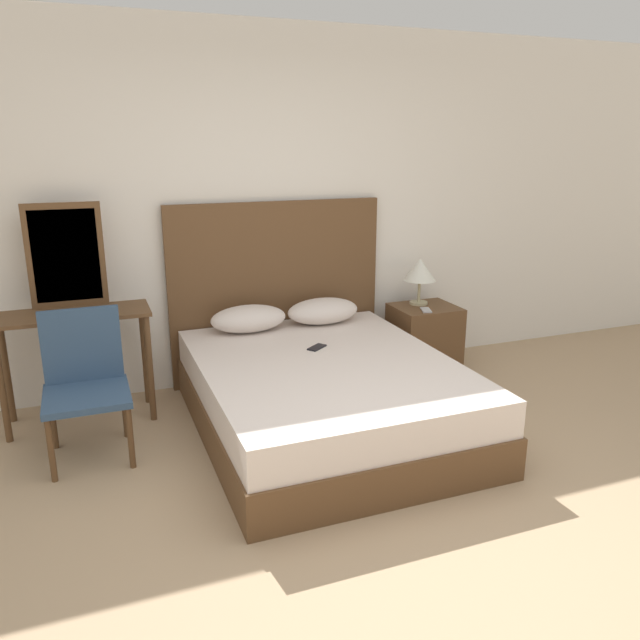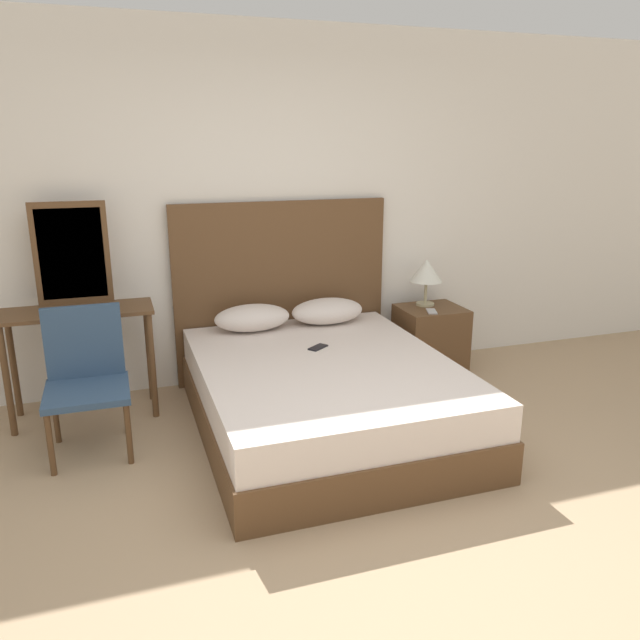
# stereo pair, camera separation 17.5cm
# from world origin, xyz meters

# --- Properties ---
(ground_plane) EXTENTS (16.00, 16.00, 0.00)m
(ground_plane) POSITION_xyz_m (0.00, 0.00, 0.00)
(ground_plane) COLOR tan
(wall_back) EXTENTS (10.00, 0.06, 2.70)m
(wall_back) POSITION_xyz_m (0.00, 2.41, 1.35)
(wall_back) COLOR white
(wall_back) RESTS_ON ground_plane
(bed) EXTENTS (1.62, 2.05, 0.48)m
(bed) POSITION_xyz_m (0.14, 1.29, 0.24)
(bed) COLOR brown
(bed) RESTS_ON ground_plane
(headboard) EXTENTS (1.70, 0.05, 1.42)m
(headboard) POSITION_xyz_m (0.14, 2.34, 0.71)
(headboard) COLOR brown
(headboard) RESTS_ON ground_plane
(pillow_left) EXTENTS (0.57, 0.33, 0.20)m
(pillow_left) POSITION_xyz_m (-0.15, 2.10, 0.58)
(pillow_left) COLOR silver
(pillow_left) RESTS_ON bed
(pillow_right) EXTENTS (0.57, 0.33, 0.20)m
(pillow_right) POSITION_xyz_m (0.44, 2.10, 0.58)
(pillow_right) COLOR silver
(pillow_right) RESTS_ON bed
(phone_on_bed) EXTENTS (0.16, 0.15, 0.01)m
(phone_on_bed) POSITION_xyz_m (0.18, 1.55, 0.49)
(phone_on_bed) COLOR black
(phone_on_bed) RESTS_ON bed
(nightstand) EXTENTS (0.51, 0.45, 0.55)m
(nightstand) POSITION_xyz_m (1.31, 2.02, 0.28)
(nightstand) COLOR brown
(nightstand) RESTS_ON ground_plane
(table_lamp) EXTENTS (0.26, 0.26, 0.38)m
(table_lamp) POSITION_xyz_m (1.30, 2.11, 0.84)
(table_lamp) COLOR tan
(table_lamp) RESTS_ON nightstand
(phone_on_nightstand) EXTENTS (0.12, 0.16, 0.01)m
(phone_on_nightstand) POSITION_xyz_m (1.25, 1.91, 0.56)
(phone_on_nightstand) COLOR #B7B7BC
(phone_on_nightstand) RESTS_ON nightstand
(vanity_desk) EXTENTS (0.99, 0.40, 0.77)m
(vanity_desk) POSITION_xyz_m (-1.37, 2.01, 0.62)
(vanity_desk) COLOR brown
(vanity_desk) RESTS_ON ground_plane
(vanity_mirror) EXTENTS (0.49, 0.03, 0.70)m
(vanity_mirror) POSITION_xyz_m (-1.37, 2.19, 1.12)
(vanity_mirror) COLOR brown
(vanity_mirror) RESTS_ON vanity_desk
(chair) EXTENTS (0.49, 0.49, 0.89)m
(chair) POSITION_xyz_m (-1.32, 1.53, 0.49)
(chair) COLOR #334C6B
(chair) RESTS_ON ground_plane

